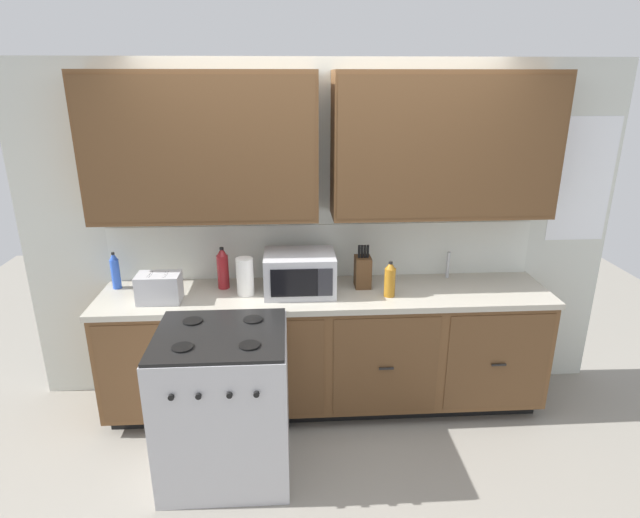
{
  "coord_description": "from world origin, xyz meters",
  "views": [
    {
      "loc": [
        -0.25,
        -3.02,
        2.32
      ],
      "look_at": [
        -0.04,
        0.27,
        1.17
      ],
      "focal_mm": 29.24,
      "sensor_mm": 36.0,
      "label": 1
    }
  ],
  "objects_px": {
    "stove_range": "(225,403)",
    "bottle_amber": "(390,279)",
    "knife_block": "(363,271)",
    "microwave": "(300,273)",
    "bottle_blue": "(115,271)",
    "bottle_red": "(223,268)",
    "toaster": "(159,288)",
    "paper_towel_roll": "(245,277)"
  },
  "relations": [
    {
      "from": "microwave",
      "to": "knife_block",
      "type": "relative_size",
      "value": 1.55
    },
    {
      "from": "stove_range",
      "to": "microwave",
      "type": "bearing_deg",
      "value": 53.13
    },
    {
      "from": "stove_range",
      "to": "knife_block",
      "type": "xyz_separation_m",
      "value": [
        0.92,
        0.71,
        0.56
      ]
    },
    {
      "from": "toaster",
      "to": "bottle_blue",
      "type": "relative_size",
      "value": 1.06
    },
    {
      "from": "bottle_amber",
      "to": "bottle_blue",
      "type": "xyz_separation_m",
      "value": [
        -1.89,
        0.26,
        0.01
      ]
    },
    {
      "from": "toaster",
      "to": "bottle_red",
      "type": "bearing_deg",
      "value": 28.0
    },
    {
      "from": "knife_block",
      "to": "microwave",
      "type": "bearing_deg",
      "value": -170.57
    },
    {
      "from": "stove_range",
      "to": "knife_block",
      "type": "bearing_deg",
      "value": 37.55
    },
    {
      "from": "stove_range",
      "to": "bottle_amber",
      "type": "distance_m",
      "value": 1.33
    },
    {
      "from": "bottle_red",
      "to": "toaster",
      "type": "bearing_deg",
      "value": -152.0
    },
    {
      "from": "bottle_red",
      "to": "bottle_amber",
      "type": "bearing_deg",
      "value": -10.85
    },
    {
      "from": "microwave",
      "to": "toaster",
      "type": "distance_m",
      "value": 0.93
    },
    {
      "from": "stove_range",
      "to": "toaster",
      "type": "xyz_separation_m",
      "value": [
        -0.45,
        0.53,
        0.54
      ]
    },
    {
      "from": "microwave",
      "to": "bottle_amber",
      "type": "xyz_separation_m",
      "value": [
        0.6,
        -0.11,
        -0.02
      ]
    },
    {
      "from": "toaster",
      "to": "knife_block",
      "type": "relative_size",
      "value": 0.9
    },
    {
      "from": "paper_towel_roll",
      "to": "bottle_red",
      "type": "xyz_separation_m",
      "value": [
        -0.16,
        0.13,
        0.02
      ]
    },
    {
      "from": "stove_range",
      "to": "bottle_amber",
      "type": "height_order",
      "value": "bottle_amber"
    },
    {
      "from": "paper_towel_roll",
      "to": "bottle_blue",
      "type": "xyz_separation_m",
      "value": [
        -0.91,
        0.17,
        -0.0
      ]
    },
    {
      "from": "stove_range",
      "to": "bottle_red",
      "type": "bearing_deg",
      "value": 94.51
    },
    {
      "from": "bottle_blue",
      "to": "stove_range",
      "type": "bearing_deg",
      "value": -44.14
    },
    {
      "from": "stove_range",
      "to": "toaster",
      "type": "height_order",
      "value": "toaster"
    },
    {
      "from": "microwave",
      "to": "bottle_blue",
      "type": "distance_m",
      "value": 1.29
    },
    {
      "from": "toaster",
      "to": "bottle_red",
      "type": "height_order",
      "value": "bottle_red"
    },
    {
      "from": "bottle_red",
      "to": "bottle_blue",
      "type": "xyz_separation_m",
      "value": [
        -0.75,
        0.04,
        -0.02
      ]
    },
    {
      "from": "bottle_blue",
      "to": "knife_block",
      "type": "bearing_deg",
      "value": -2.56
    },
    {
      "from": "stove_range",
      "to": "paper_towel_roll",
      "type": "relative_size",
      "value": 3.65
    },
    {
      "from": "stove_range",
      "to": "bottle_red",
      "type": "relative_size",
      "value": 3.18
    },
    {
      "from": "bottle_red",
      "to": "paper_towel_roll",
      "type": "bearing_deg",
      "value": -38.42
    },
    {
      "from": "knife_block",
      "to": "bottle_blue",
      "type": "relative_size",
      "value": 1.17
    },
    {
      "from": "microwave",
      "to": "paper_towel_roll",
      "type": "xyz_separation_m",
      "value": [
        -0.37,
        -0.02,
        -0.01
      ]
    },
    {
      "from": "microwave",
      "to": "toaster",
      "type": "bearing_deg",
      "value": -173.9
    },
    {
      "from": "microwave",
      "to": "bottle_blue",
      "type": "relative_size",
      "value": 1.81
    },
    {
      "from": "paper_towel_roll",
      "to": "bottle_amber",
      "type": "xyz_separation_m",
      "value": [
        0.97,
        -0.09,
        -0.01
      ]
    },
    {
      "from": "paper_towel_roll",
      "to": "toaster",
      "type": "bearing_deg",
      "value": -171.78
    },
    {
      "from": "microwave",
      "to": "bottle_amber",
      "type": "bearing_deg",
      "value": -10.1
    },
    {
      "from": "microwave",
      "to": "knife_block",
      "type": "bearing_deg",
      "value": 9.43
    },
    {
      "from": "stove_range",
      "to": "paper_towel_roll",
      "type": "bearing_deg",
      "value": 80.38
    },
    {
      "from": "microwave",
      "to": "toaster",
      "type": "xyz_separation_m",
      "value": [
        -0.93,
        -0.1,
        -0.04
      ]
    },
    {
      "from": "paper_towel_roll",
      "to": "knife_block",
      "type": "bearing_deg",
      "value": 6.48
    },
    {
      "from": "paper_towel_roll",
      "to": "bottle_amber",
      "type": "distance_m",
      "value": 0.98
    },
    {
      "from": "paper_towel_roll",
      "to": "bottle_blue",
      "type": "height_order",
      "value": "bottle_blue"
    },
    {
      "from": "microwave",
      "to": "bottle_red",
      "type": "height_order",
      "value": "bottle_red"
    }
  ]
}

